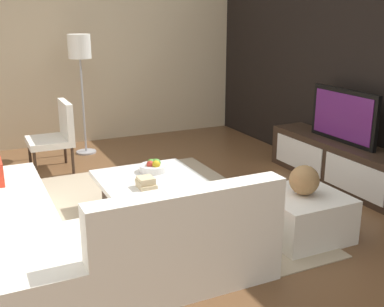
{
  "coord_description": "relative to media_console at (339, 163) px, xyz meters",
  "views": [
    {
      "loc": [
        4.0,
        -1.4,
        1.93
      ],
      "look_at": [
        -0.14,
        0.57,
        0.56
      ],
      "focal_mm": 44.38,
      "sensor_mm": 36.0,
      "label": 1
    }
  ],
  "objects": [
    {
      "name": "ground_plane",
      "position": [
        -0.0,
        -2.4,
        -0.25
      ],
      "size": [
        14.0,
        14.0,
        0.0
      ],
      "primitive_type": "plane",
      "color": "brown"
    },
    {
      "name": "feature_wall_back",
      "position": [
        -0.0,
        0.3,
        1.15
      ],
      "size": [
        6.4,
        0.12,
        2.8
      ],
      "primitive_type": "cube",
      "color": "black",
      "rests_on": "ground"
    },
    {
      "name": "side_wall_left",
      "position": [
        -3.2,
        -2.2,
        1.15
      ],
      "size": [
        0.12,
        5.2,
        2.8
      ],
      "primitive_type": "cube",
      "color": "beige",
      "rests_on": "ground"
    },
    {
      "name": "area_rug",
      "position": [
        -0.1,
        -2.4,
        -0.24
      ],
      "size": [
        3.05,
        2.56,
        0.01
      ],
      "primitive_type": "cube",
      "color": "tan",
      "rests_on": "ground"
    },
    {
      "name": "media_console",
      "position": [
        0.0,
        0.0,
        0.0
      ],
      "size": [
        2.04,
        0.47,
        0.5
      ],
      "color": "#332319",
      "rests_on": "ground"
    },
    {
      "name": "television",
      "position": [
        -0.0,
        0.0,
        0.55
      ],
      "size": [
        0.99,
        0.06,
        0.61
      ],
      "color": "black",
      "rests_on": "media_console"
    },
    {
      "name": "sectional_couch",
      "position": [
        0.51,
        -3.31,
        0.03
      ],
      "size": [
        2.48,
        2.28,
        0.8
      ],
      "color": "white",
      "rests_on": "ground"
    },
    {
      "name": "coffee_table",
      "position": [
        -0.1,
        -2.3,
        -0.05
      ],
      "size": [
        0.98,
        0.97,
        0.38
      ],
      "color": "#332319",
      "rests_on": "ground"
    },
    {
      "name": "accent_chair_near",
      "position": [
        -1.92,
        -2.85,
        0.24
      ],
      "size": [
        0.56,
        0.53,
        0.87
      ],
      "rotation": [
        0.0,
        0.0,
        -0.04
      ],
      "color": "#332319",
      "rests_on": "ground"
    },
    {
      "name": "floor_lamp",
      "position": [
        -2.52,
        -2.37,
        1.13
      ],
      "size": [
        0.31,
        0.31,
        1.65
      ],
      "color": "#A5A5AA",
      "rests_on": "ground"
    },
    {
      "name": "ottoman",
      "position": [
        0.92,
        -1.26,
        -0.05
      ],
      "size": [
        0.7,
        0.7,
        0.4
      ],
      "primitive_type": "cube",
      "color": "white",
      "rests_on": "ground"
    },
    {
      "name": "fruit_bowl",
      "position": [
        -0.28,
        -2.19,
        0.18
      ],
      "size": [
        0.28,
        0.28,
        0.13
      ],
      "color": "silver",
      "rests_on": "coffee_table"
    },
    {
      "name": "decorative_ball",
      "position": [
        0.92,
        -1.26,
        0.28
      ],
      "size": [
        0.26,
        0.26,
        0.26
      ],
      "primitive_type": "sphere",
      "color": "#997247",
      "rests_on": "ottoman"
    },
    {
      "name": "book_stack",
      "position": [
        0.12,
        -2.42,
        0.18
      ],
      "size": [
        0.18,
        0.16,
        0.1
      ],
      "color": "#CCB78C",
      "rests_on": "coffee_table"
    }
  ]
}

